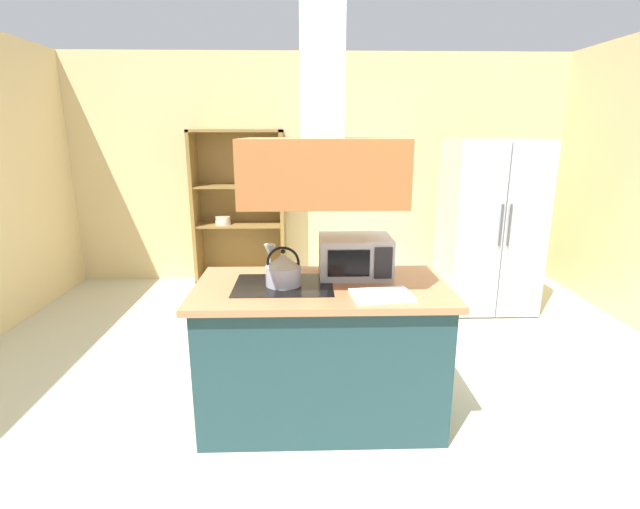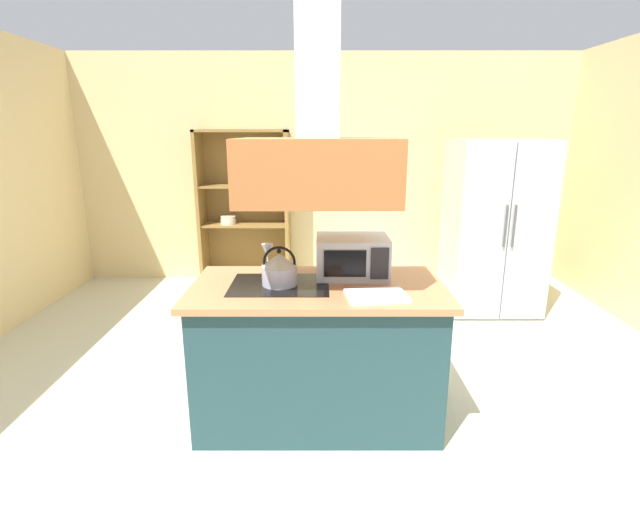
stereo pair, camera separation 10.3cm
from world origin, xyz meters
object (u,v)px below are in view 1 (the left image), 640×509
Objects in this scene: kettle at (283,269)px; cutting_board at (382,295)px; refrigerator at (489,226)px; dish_cabinet at (240,218)px; microwave at (355,256)px; wine_glass_on_counter at (270,252)px.

kettle is 0.62m from cutting_board.
dish_cabinet is (-2.67, 0.89, -0.06)m from refrigerator.
microwave is (-1.56, -1.74, 0.16)m from refrigerator.
refrigerator is at bearing 56.10° from cutting_board.
refrigerator reaches higher than wine_glass_on_counter.
microwave is 2.23× the size of wine_glass_on_counter.
kettle is 0.49m from microwave.
dish_cabinet reaches higher than wine_glass_on_counter.
refrigerator is 2.82m from dish_cabinet.
wine_glass_on_counter is (-0.55, 0.03, 0.02)m from microwave.
microwave is (-0.11, 0.41, 0.12)m from cutting_board.
microwave is (0.45, 0.19, 0.03)m from kettle.
dish_cabinet reaches higher than cutting_board.
wine_glass_on_counter is at bearing -77.89° from dish_cabinet.
refrigerator is 3.78× the size of microwave.
kettle is (-2.02, -1.93, 0.13)m from refrigerator.
wine_glass_on_counter is (-0.66, 0.44, 0.14)m from cutting_board.
refrigerator reaches higher than microwave.
microwave is 0.55m from wine_glass_on_counter.
dish_cabinet is 2.91m from kettle.
kettle reaches higher than cutting_board.
cutting_board is (-1.45, -2.16, 0.04)m from refrigerator.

